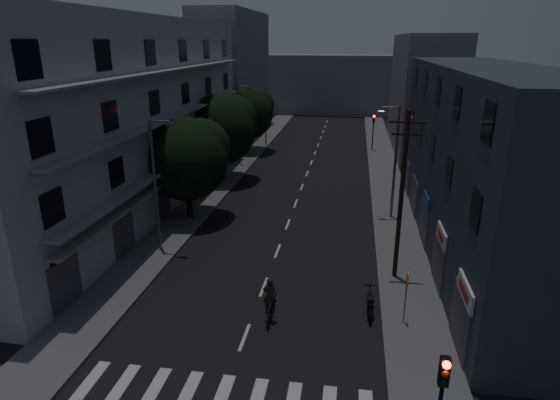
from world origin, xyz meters
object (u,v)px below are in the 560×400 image
(utility_pole, at_px, (402,194))
(cyclist, at_px, (270,307))
(bus_stop_sign, at_px, (406,289))
(motorcycle, at_px, (370,305))
(traffic_signal_near, at_px, (442,393))

(utility_pole, xyz_separation_m, cyclist, (-6.00, -5.15, -4.12))
(bus_stop_sign, bearing_deg, cyclist, -174.13)
(motorcycle, bearing_deg, traffic_signal_near, -80.15)
(cyclist, bearing_deg, motorcycle, 13.00)
(cyclist, bearing_deg, bus_stop_sign, 3.22)
(utility_pole, relative_size, motorcycle, 4.30)
(bus_stop_sign, height_order, motorcycle, bus_stop_sign)
(traffic_signal_near, height_order, bus_stop_sign, traffic_signal_near)
(traffic_signal_near, relative_size, cyclist, 1.84)
(traffic_signal_near, bearing_deg, bus_stop_sign, 90.63)
(bus_stop_sign, bearing_deg, motorcycle, 156.53)
(bus_stop_sign, relative_size, cyclist, 1.13)
(bus_stop_sign, bearing_deg, utility_pole, 90.95)
(utility_pole, bearing_deg, bus_stop_sign, -89.05)
(traffic_signal_near, relative_size, motorcycle, 1.96)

